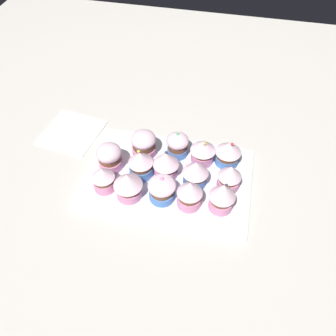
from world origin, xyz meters
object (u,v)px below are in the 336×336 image
cupcake_0 (103,178)px  napkin (72,132)px  cupcake_1 (128,185)px  cupcake_6 (141,163)px  baking_tray (168,177)px  cupcake_7 (166,163)px  cupcake_8 (195,172)px  cupcake_9 (230,176)px  cupcake_13 (228,152)px  cupcake_10 (144,143)px  cupcake_12 (203,151)px  cupcake_4 (222,196)px  cupcake_11 (178,145)px  cupcake_2 (164,189)px  cupcake_3 (190,193)px  cupcake_5 (109,157)px

cupcake_0 → napkin: bearing=132.9°
cupcake_1 → cupcake_6: 7.00cm
napkin → baking_tray: bearing=-19.4°
cupcake_7 → cupcake_8: size_ratio=1.06×
cupcake_9 → napkin: 45.76cm
cupcake_6 → cupcake_9: cupcake_6 is taller
cupcake_0 → cupcake_13: 30.83cm
cupcake_6 → cupcake_10: (-1.13, 6.85, -0.23)cm
napkin → cupcake_12: bearing=-5.9°
cupcake_1 → cupcake_4: size_ratio=0.89×
cupcake_11 → napkin: (-30.53, 2.78, -4.30)cm
cupcake_2 → cupcake_6: 9.14cm
cupcake_0 → cupcake_2: cupcake_0 is taller
cupcake_0 → napkin: cupcake_0 is taller
cupcake_4 → cupcake_7: cupcake_4 is taller
cupcake_0 → cupcake_11: (14.64, 14.31, -0.04)cm
cupcake_4 → cupcake_9: (1.05, 6.49, -0.62)cm
cupcake_9 → cupcake_13: size_ratio=1.00×
cupcake_6 → cupcake_11: 11.05cm
cupcake_6 → cupcake_7: 6.00cm
cupcake_10 → cupcake_12: bearing=1.6°
cupcake_11 → cupcake_10: bearing=-170.2°
cupcake_7 → cupcake_12: (7.98, 6.17, -0.32)cm
cupcake_2 → cupcake_8: (6.28, 5.88, 0.66)cm
cupcake_6 → napkin: cupcake_6 is taller
cupcake_6 → cupcake_13: size_ratio=1.07×
cupcake_0 → cupcake_1: cupcake_1 is taller
cupcake_8 → cupcake_1: bearing=-154.4°
cupcake_6 → cupcake_7: bearing=10.6°
cupcake_3 → cupcake_12: 13.74cm
cupcake_5 → cupcake_13: same height
baking_tray → cupcake_7: 4.65cm
cupcake_6 → napkin: (-23.24, 11.08, -4.60)cm
cupcake_1 → cupcake_8: size_ratio=1.00×
cupcake_4 → cupcake_13: size_ratio=1.17×
cupcake_0 → cupcake_10: bearing=64.2°
baking_tray → cupcake_12: (7.35, 6.69, 4.26)cm
cupcake_8 → napkin: (-36.44, 11.15, -4.75)cm
cupcake_3 → cupcake_7: same height
cupcake_1 → cupcake_2: size_ratio=1.13×
cupcake_6 → cupcake_12: size_ratio=1.05×
cupcake_0 → cupcake_2: 14.27cm
baking_tray → cupcake_6: cupcake_6 is taller
cupcake_4 → cupcake_12: size_ratio=1.15×
baking_tray → cupcake_10: bearing=140.7°
cupcake_2 → cupcake_10: cupcake_10 is taller
cupcake_13 → cupcake_9: bearing=-81.5°
cupcake_3 → cupcake_11: 15.80cm
cupcake_9 → cupcake_10: bearing=164.7°
cupcake_6 → cupcake_9: 21.13cm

